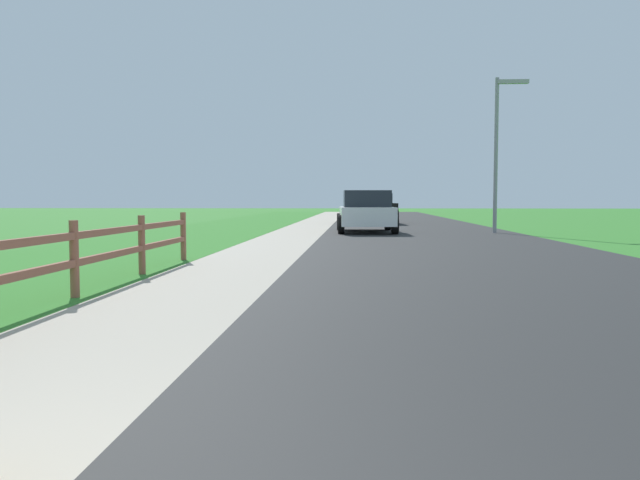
% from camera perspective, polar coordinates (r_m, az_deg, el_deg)
% --- Properties ---
extents(ground_plane, '(120.00, 120.00, 0.00)m').
position_cam_1_polar(ground_plane, '(26.60, 0.85, 1.11)').
color(ground_plane, '#337D29').
extents(road_asphalt, '(7.00, 66.00, 0.01)m').
position_cam_1_polar(road_asphalt, '(28.67, 8.04, 1.26)').
color(road_asphalt, '#2A2A2A').
rests_on(road_asphalt, ground).
extents(curb_concrete, '(6.00, 66.00, 0.01)m').
position_cam_1_polar(curb_concrete, '(28.88, -4.93, 1.31)').
color(curb_concrete, '#B0A391').
rests_on(curb_concrete, ground).
extents(grass_verge, '(5.00, 66.00, 0.00)m').
position_cam_1_polar(grass_verge, '(29.14, -7.85, 1.31)').
color(grass_verge, '#337D29').
rests_on(grass_verge, ground).
extents(rail_fence, '(0.11, 12.07, 0.95)m').
position_cam_1_polar(rail_fence, '(7.14, -25.53, -1.85)').
color(rail_fence, '#8F5440').
rests_on(rail_fence, ground).
extents(parked_suv_white, '(2.26, 4.50, 1.53)m').
position_cam_1_polar(parked_suv_white, '(23.22, 4.21, 2.61)').
color(parked_suv_white, white).
rests_on(parked_suv_white, ground).
extents(parked_car_black, '(2.41, 5.04, 1.51)m').
position_cam_1_polar(parked_car_black, '(32.10, 4.86, 2.93)').
color(parked_car_black, black).
rests_on(parked_car_black, ground).
extents(parked_car_silver, '(2.28, 4.74, 1.49)m').
position_cam_1_polar(parked_car_silver, '(40.49, 4.42, 3.05)').
color(parked_car_silver, '#B7BABF').
rests_on(parked_car_silver, ground).
extents(parked_car_blue, '(2.19, 4.76, 1.62)m').
position_cam_1_polar(parked_car_blue, '(49.62, 3.76, 3.23)').
color(parked_car_blue, navy).
rests_on(parked_car_blue, ground).
extents(street_lamp, '(1.17, 0.20, 5.55)m').
position_cam_1_polar(street_lamp, '(23.59, 16.04, 8.78)').
color(street_lamp, gray).
rests_on(street_lamp, ground).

